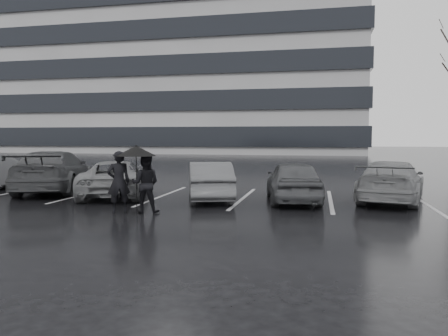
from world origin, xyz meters
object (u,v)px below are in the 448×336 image
Objects in this scene: car_east at (391,181)px; pedestrian_left at (119,182)px; car_west_b at (116,178)px; pedestrian_right at (145,184)px; car_west_c at (54,171)px; car_main at (293,181)px; car_west_a at (210,181)px.

car_east is 2.67× the size of pedestrian_left.
pedestrian_left reaches higher than car_west_b.
car_east is 7.59m from pedestrian_right.
car_west_b is 2.85m from car_west_c.
pedestrian_left is at bearing 99.07° from car_west_b.
car_west_a is at bearing -5.88° from car_main.
car_main is at bearing 25.96° from car_east.
car_main is 1.02× the size of car_west_a.
car_east is (5.64, 0.81, 0.03)m from car_west_a.
car_west_b is 0.84× the size of car_west_c.
pedestrian_left reaches higher than car_west_c.
pedestrian_right is at bearing 126.00° from car_west_c.
car_west_b is at bearing 147.73° from car_west_c.
car_west_a is 5.70m from car_east.
pedestrian_left is at bearing 40.35° from car_west_a.
pedestrian_right reaches higher than car_west_b.
car_east is 8.28m from pedestrian_left.
pedestrian_left is (-7.42, -3.67, 0.19)m from car_east.
car_west_a is 2.38× the size of pedestrian_right.
pedestrian_left is (1.57, -3.00, 0.22)m from car_west_b.
car_main is 4.72m from pedestrian_right.
car_west_a is (-2.65, -0.16, -0.04)m from car_main.
car_west_a is 6.17m from car_west_c.
pedestrian_right reaches higher than car_west_c.
car_west_a is 0.84× the size of car_east.
pedestrian_right is at bearing 41.46° from car_east.
car_west_b is 2.63× the size of pedestrian_left.
car_main reaches higher than car_east.
pedestrian_left is (4.34, -3.65, 0.07)m from car_west_c.
car_east is at bearing 173.99° from pedestrian_left.
car_east is 2.83× the size of pedestrian_right.
car_west_b is (-6.00, -0.02, -0.04)m from car_main.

